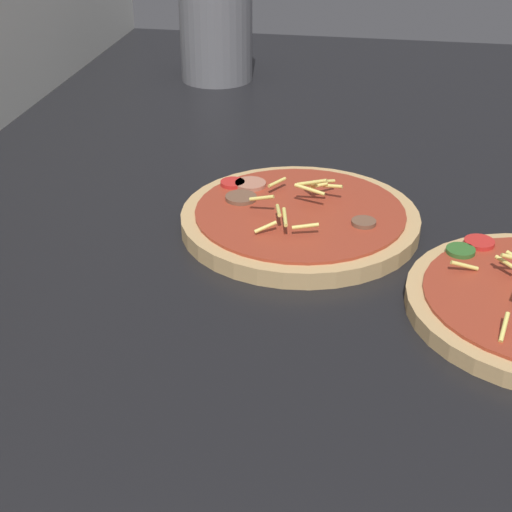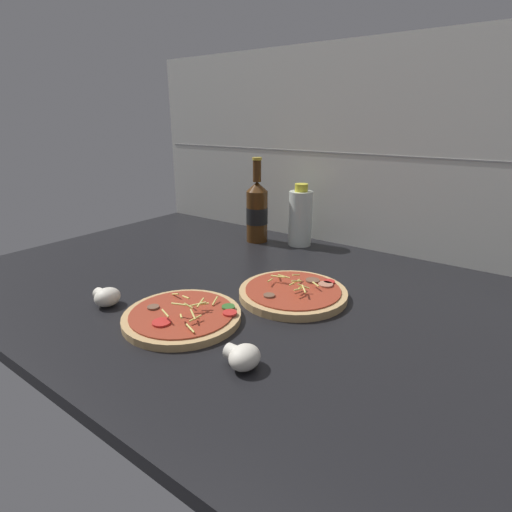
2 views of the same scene
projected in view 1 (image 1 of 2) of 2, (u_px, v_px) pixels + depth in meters
counter_slab at (326, 251)px, 76.79cm from camera, size 160.00×90.00×2.50cm
pizza_far at (299, 219)px, 77.86cm from camera, size 23.66×23.66×5.05cm
utensil_crock at (216, 34)px, 119.20cm from camera, size 11.04×11.04×21.15cm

